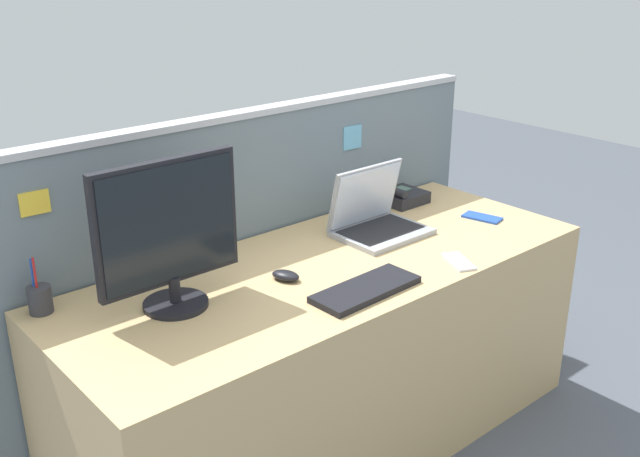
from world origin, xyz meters
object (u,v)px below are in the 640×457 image
desktop_monitor (169,231)px  pen_cup (40,299)px  desk_phone (401,196)px  laptop (375,217)px  computer_mouse_right_hand (285,275)px  cell_phone_blue_case (482,217)px  cell_phone_white_slab (459,262)px  keyboard_main (366,289)px

desktop_monitor → pen_cup: bearing=145.7°
desktop_monitor → desk_phone: desktop_monitor is taller
laptop → pen_cup: (-1.24, 0.20, -0.02)m
desktop_monitor → computer_mouse_right_hand: 0.45m
cell_phone_blue_case → desktop_monitor: bearing=159.7°
laptop → computer_mouse_right_hand: size_ratio=3.41×
cell_phone_white_slab → cell_phone_blue_case: bearing=53.5°
desk_phone → pen_cup: (-1.57, 0.03, 0.01)m
desk_phone → cell_phone_white_slab: (-0.31, -0.57, -0.03)m
desktop_monitor → laptop: desktop_monitor is taller
computer_mouse_right_hand → desk_phone: bearing=-2.1°
desk_phone → cell_phone_blue_case: desk_phone is taller
desktop_monitor → cell_phone_white_slab: (0.93, -0.37, -0.25)m
keyboard_main → computer_mouse_right_hand: (-0.14, 0.25, 0.01)m
desk_phone → pen_cup: 1.57m
keyboard_main → pen_cup: size_ratio=2.10×
cell_phone_white_slab → desk_phone: bearing=87.4°
desktop_monitor → cell_phone_blue_case: 1.38m
keyboard_main → desk_phone: bearing=34.2°
laptop → cell_phone_white_slab: bearing=-87.2°
keyboard_main → cell_phone_white_slab: keyboard_main is taller
computer_mouse_right_hand → desktop_monitor: bearing=147.7°
cell_phone_white_slab → laptop: bearing=118.6°
desktop_monitor → keyboard_main: 0.65m
computer_mouse_right_hand → cell_phone_blue_case: computer_mouse_right_hand is taller
desktop_monitor → laptop: size_ratio=1.39×
pen_cup → cell_phone_blue_case: pen_cup is taller
pen_cup → cell_phone_blue_case: 1.72m
laptop → keyboard_main: (-0.39, -0.35, -0.05)m
computer_mouse_right_hand → cell_phone_blue_case: 0.97m
pen_cup → desktop_monitor: bearing=-34.3°
computer_mouse_right_hand → pen_cup: size_ratio=0.55×
laptop → cell_phone_blue_case: laptop is taller
laptop → keyboard_main: bearing=-137.8°
computer_mouse_right_hand → pen_cup: (-0.71, 0.31, 0.03)m
laptop → cell_phone_blue_case: size_ratio=2.23×
desktop_monitor → pen_cup: 0.45m
desktop_monitor → keyboard_main: desktop_monitor is taller
laptop → pen_cup: laptop is taller
laptop → desktop_monitor: bearing=-178.2°
cell_phone_white_slab → desktop_monitor: bearing=-176.2°
cell_phone_blue_case → cell_phone_white_slab: same height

